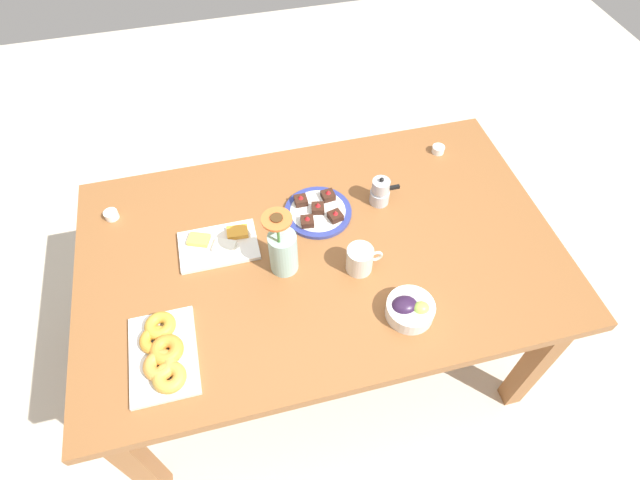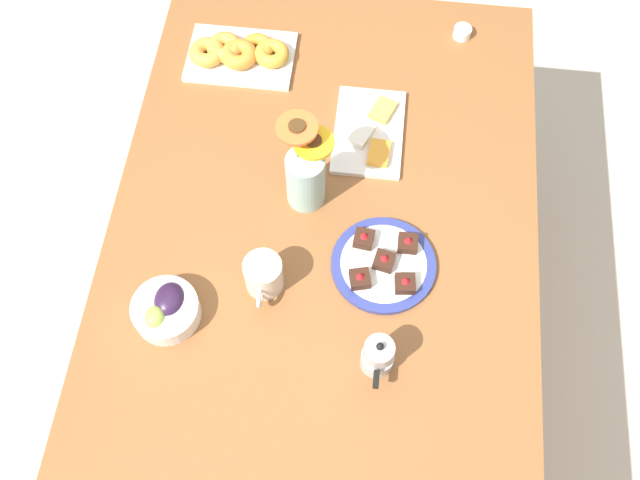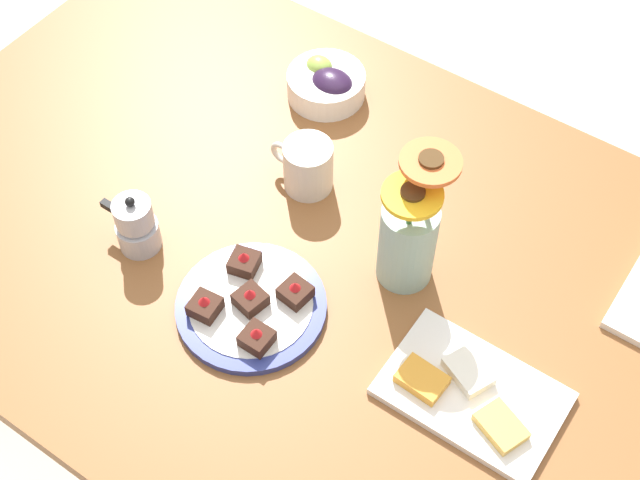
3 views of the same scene
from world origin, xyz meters
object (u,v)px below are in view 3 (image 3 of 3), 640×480
object	(u,v)px
dining_table	(320,283)
dessert_plate	(251,305)
grape_bowl	(327,83)
cheese_platter	(470,393)
moka_pot	(136,226)
coffee_mug	(307,166)
flower_vase	(409,237)

from	to	relation	value
dining_table	dessert_plate	distance (m)	0.18
dining_table	dessert_plate	xyz separation A→B (m)	(0.03, 0.15, 0.10)
dining_table	grape_bowl	distance (m)	0.39
dessert_plate	dining_table	bearing A→B (deg)	-101.29
cheese_platter	moka_pot	distance (m)	0.59
coffee_mug	dessert_plate	distance (m)	0.27
dining_table	grape_bowl	bearing A→B (deg)	-57.47
dessert_plate	moka_pot	size ratio (longest dim) A/B	2.00
grape_bowl	moka_pot	size ratio (longest dim) A/B	1.23
flower_vase	moka_pot	size ratio (longest dim) A/B	2.27
coffee_mug	grape_bowl	xyz separation A→B (m)	(0.10, -0.20, -0.02)
cheese_platter	flower_vase	world-z (taller)	flower_vase
coffee_mug	moka_pot	xyz separation A→B (m)	(0.15, 0.26, 0.00)
dining_table	moka_pot	bearing A→B (deg)	30.23
cheese_platter	moka_pot	size ratio (longest dim) A/B	2.18
dining_table	cheese_platter	xyz separation A→B (m)	(-0.33, 0.09, 0.10)
moka_pot	coffee_mug	bearing A→B (deg)	-120.45
dessert_plate	coffee_mug	bearing A→B (deg)	-74.17
dining_table	flower_vase	distance (m)	0.23
cheese_platter	dessert_plate	size ratio (longest dim) A/B	1.09
cheese_platter	moka_pot	bearing A→B (deg)	6.19
dining_table	coffee_mug	xyz separation A→B (m)	(0.10, -0.11, 0.13)
cheese_platter	dining_table	bearing A→B (deg)	-14.88
cheese_platter	moka_pot	xyz separation A→B (m)	(0.58, 0.06, 0.04)
dessert_plate	flower_vase	xyz separation A→B (m)	(-0.16, -0.20, 0.08)
coffee_mug	flower_vase	size ratio (longest dim) A/B	0.45
grape_bowl	cheese_platter	distance (m)	0.66
dining_table	flower_vase	world-z (taller)	flower_vase
moka_pot	dessert_plate	bearing A→B (deg)	-179.44
coffee_mug	flower_vase	distance (m)	0.25
dining_table	moka_pot	xyz separation A→B (m)	(0.26, 0.15, 0.13)
dessert_plate	moka_pot	xyz separation A→B (m)	(0.23, 0.00, 0.04)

